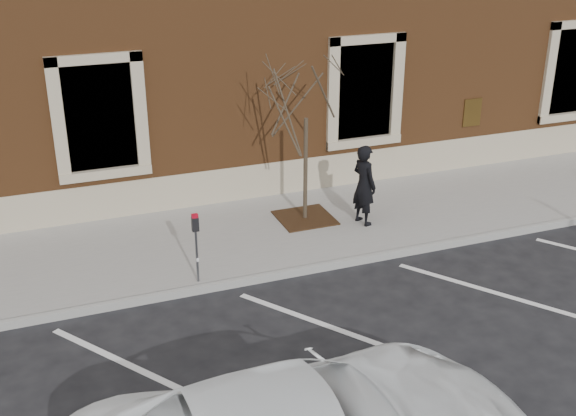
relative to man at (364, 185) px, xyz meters
name	(u,v)px	position (x,y,z in m)	size (l,w,h in m)	color
ground	(299,273)	(-1.99, -1.36, -1.01)	(120.00, 120.00, 0.00)	#28282B
sidewalk_near	(268,233)	(-1.99, 0.39, -0.94)	(40.00, 3.50, 0.15)	#A09C97
curb_near	(300,271)	(-1.99, -1.41, -0.94)	(40.00, 0.12, 0.15)	#9E9E99
parking_stripes	(349,334)	(-1.99, -3.56, -1.01)	(28.00, 4.40, 0.01)	silver
building_civic	(190,3)	(-1.99, 6.38, 2.98)	(40.00, 8.62, 8.00)	brown
man	(364,185)	(0.00, 0.00, 0.00)	(0.63, 0.41, 1.73)	black
parking_meter	(196,235)	(-3.90, -1.24, 0.05)	(0.12, 0.09, 1.32)	#595B60
tree_grate	(305,218)	(-1.06, 0.63, -0.85)	(1.16, 1.16, 0.03)	#3F2914
sapling	(306,89)	(-1.06, 0.63, 1.98)	(2.44, 2.44, 4.07)	#433729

